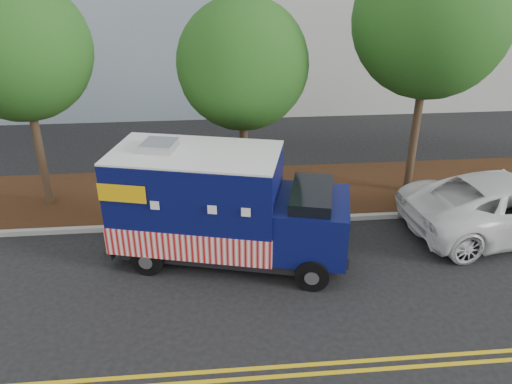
{
  "coord_description": "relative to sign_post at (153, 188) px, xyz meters",
  "views": [
    {
      "loc": [
        0.27,
        -11.86,
        7.58
      ],
      "look_at": [
        1.43,
        0.6,
        1.48
      ],
      "focal_mm": 35.0,
      "sensor_mm": 36.0,
      "label": 1
    }
  ],
  "objects": [
    {
      "name": "centerline_far",
      "position": [
        1.54,
        -6.45,
        -1.19
      ],
      "size": [
        120.0,
        0.1,
        0.01
      ],
      "primitive_type": "cube",
      "color": "gold",
      "rests_on": "ground"
    },
    {
      "name": "food_truck",
      "position": [
        1.89,
        -2.07,
        0.28
      ],
      "size": [
        6.55,
        3.7,
        3.27
      ],
      "rotation": [
        0.0,
        0.0,
        -0.25
      ],
      "color": "black",
      "rests_on": "ground"
    },
    {
      "name": "tree_b",
      "position": [
        2.81,
        1.33,
        3.31
      ],
      "size": [
        3.94,
        3.94,
        6.49
      ],
      "color": "#38281C",
      "rests_on": "ground"
    },
    {
      "name": "tree_a",
      "position": [
        -3.55,
        1.46,
        3.8
      ],
      "size": [
        4.09,
        4.09,
        7.05
      ],
      "color": "#38281C",
      "rests_on": "ground"
    },
    {
      "name": "curb",
      "position": [
        1.54,
        -0.35,
        -1.12
      ],
      "size": [
        120.0,
        0.18,
        0.15
      ],
      "primitive_type": "cube",
      "color": "#9E9E99",
      "rests_on": "ground"
    },
    {
      "name": "sign_post",
      "position": [
        0.0,
        0.0,
        0.0
      ],
      "size": [
        0.06,
        0.06,
        2.4
      ],
      "primitive_type": "cube",
      "color": "#473828",
      "rests_on": "ground"
    },
    {
      "name": "tree_c",
      "position": [
        8.37,
        1.22,
        4.51
      ],
      "size": [
        4.65,
        4.65,
        8.05
      ],
      "color": "#38281C",
      "rests_on": "ground"
    },
    {
      "name": "centerline_near",
      "position": [
        1.54,
        -6.2,
        -1.19
      ],
      "size": [
        120.0,
        0.1,
        0.01
      ],
      "primitive_type": "cube",
      "color": "gold",
      "rests_on": "ground"
    },
    {
      "name": "white_car",
      "position": [
        10.4,
        -1.44,
        -0.33
      ],
      "size": [
        6.56,
        3.59,
        1.74
      ],
      "primitive_type": "imported",
      "rotation": [
        0.0,
        0.0,
        1.68
      ],
      "color": "white",
      "rests_on": "ground"
    },
    {
      "name": "mulch_strip",
      "position": [
        1.54,
        1.75,
        -1.12
      ],
      "size": [
        120.0,
        4.0,
        0.15
      ],
      "primitive_type": "cube",
      "color": "#321C0D",
      "rests_on": "ground"
    },
    {
      "name": "ground",
      "position": [
        1.54,
        -1.75,
        -1.2
      ],
      "size": [
        120.0,
        120.0,
        0.0
      ],
      "primitive_type": "plane",
      "color": "black",
      "rests_on": "ground"
    }
  ]
}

